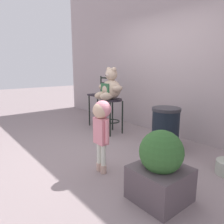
{
  "coord_description": "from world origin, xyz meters",
  "views": [
    {
      "loc": [
        2.73,
        -1.86,
        1.38
      ],
      "look_at": [
        -0.05,
        0.38,
        0.63
      ],
      "focal_mm": 34.22,
      "sensor_mm": 36.0,
      "label": 1
    }
  ],
  "objects_px": {
    "trash_bin": "(165,128)",
    "teddy_bear": "(110,87)",
    "bar_chair_empty": "(100,98)",
    "planter_with_shrub": "(160,169)",
    "bar_stool_with_teddy": "(111,108)",
    "child_walking": "(101,121)"
  },
  "relations": [
    {
      "from": "bar_stool_with_teddy",
      "to": "trash_bin",
      "type": "height_order",
      "value": "bar_stool_with_teddy"
    },
    {
      "from": "child_walking",
      "to": "bar_chair_empty",
      "type": "height_order",
      "value": "bar_chair_empty"
    },
    {
      "from": "child_walking",
      "to": "bar_chair_empty",
      "type": "xyz_separation_m",
      "value": [
        -1.89,
        1.35,
        -0.02
      ]
    },
    {
      "from": "bar_chair_empty",
      "to": "planter_with_shrub",
      "type": "height_order",
      "value": "bar_chair_empty"
    },
    {
      "from": "bar_stool_with_teddy",
      "to": "teddy_bear",
      "type": "bearing_deg",
      "value": -90.0
    },
    {
      "from": "bar_chair_empty",
      "to": "teddy_bear",
      "type": "bearing_deg",
      "value": -18.2
    },
    {
      "from": "bar_stool_with_teddy",
      "to": "teddy_bear",
      "type": "height_order",
      "value": "teddy_bear"
    },
    {
      "from": "child_walking",
      "to": "trash_bin",
      "type": "height_order",
      "value": "child_walking"
    },
    {
      "from": "child_walking",
      "to": "trash_bin",
      "type": "xyz_separation_m",
      "value": [
        0.0,
        1.34,
        -0.34
      ]
    },
    {
      "from": "child_walking",
      "to": "planter_with_shrub",
      "type": "height_order",
      "value": "child_walking"
    },
    {
      "from": "teddy_bear",
      "to": "trash_bin",
      "type": "xyz_separation_m",
      "value": [
        1.26,
        0.2,
        -0.61
      ]
    },
    {
      "from": "bar_chair_empty",
      "to": "planter_with_shrub",
      "type": "bearing_deg",
      "value": -24.11
    },
    {
      "from": "child_walking",
      "to": "trash_bin",
      "type": "bearing_deg",
      "value": -58.52
    },
    {
      "from": "trash_bin",
      "to": "teddy_bear",
      "type": "bearing_deg",
      "value": -171.04
    },
    {
      "from": "bar_stool_with_teddy",
      "to": "planter_with_shrub",
      "type": "distance_m",
      "value": 2.4
    },
    {
      "from": "child_walking",
      "to": "trash_bin",
      "type": "relative_size",
      "value": 1.35
    },
    {
      "from": "trash_bin",
      "to": "bar_chair_empty",
      "type": "distance_m",
      "value": 1.92
    },
    {
      "from": "child_walking",
      "to": "planter_with_shrub",
      "type": "relative_size",
      "value": 1.27
    },
    {
      "from": "bar_stool_with_teddy",
      "to": "planter_with_shrub",
      "type": "height_order",
      "value": "planter_with_shrub"
    },
    {
      "from": "bar_stool_with_teddy",
      "to": "trash_bin",
      "type": "bearing_deg",
      "value": 7.57
    },
    {
      "from": "bar_stool_with_teddy",
      "to": "bar_chair_empty",
      "type": "height_order",
      "value": "bar_chair_empty"
    },
    {
      "from": "teddy_bear",
      "to": "planter_with_shrub",
      "type": "distance_m",
      "value": 2.46
    }
  ]
}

